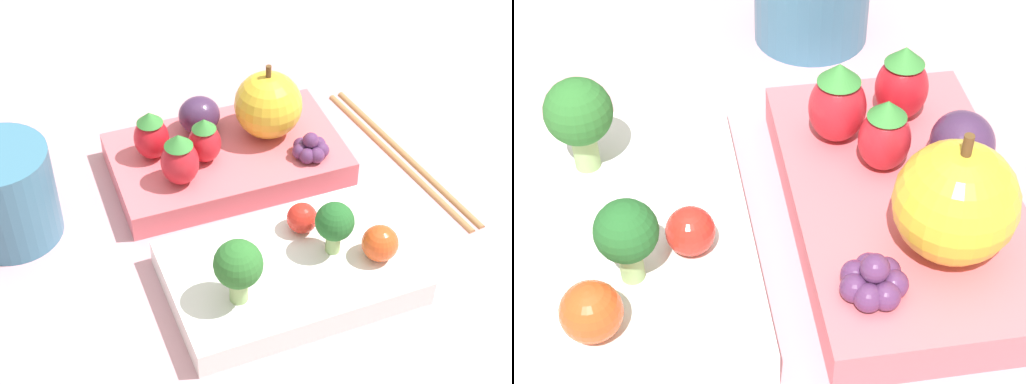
% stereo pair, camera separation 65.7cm
% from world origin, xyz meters
% --- Properties ---
extents(ground_plane, '(4.00, 4.00, 0.00)m').
position_xyz_m(ground_plane, '(0.00, 0.00, 0.00)').
color(ground_plane, '#C6939E').
extents(bento_box_savoury, '(0.19, 0.13, 0.02)m').
position_xyz_m(bento_box_savoury, '(-0.01, 0.07, 0.01)').
color(bento_box_savoury, white).
rests_on(bento_box_savoury, ground_plane).
extents(bento_box_fruit, '(0.20, 0.12, 0.02)m').
position_xyz_m(bento_box_fruit, '(-0.01, -0.07, 0.01)').
color(bento_box_fruit, '#DB6670').
rests_on(bento_box_fruit, ground_plane).
extents(broccoli_floret_0, '(0.03, 0.03, 0.04)m').
position_xyz_m(broccoli_floret_0, '(-0.05, 0.07, 0.05)').
color(broccoli_floret_0, '#93B770').
rests_on(broccoli_floret_0, bento_box_savoury).
extents(broccoli_floret_1, '(0.04, 0.04, 0.05)m').
position_xyz_m(broccoli_floret_1, '(0.03, 0.09, 0.06)').
color(broccoli_floret_1, '#93B770').
rests_on(broccoli_floret_1, bento_box_savoury).
extents(cherry_tomato_0, '(0.03, 0.03, 0.03)m').
position_xyz_m(cherry_tomato_0, '(-0.08, 0.09, 0.04)').
color(cherry_tomato_0, '#DB4C1E').
rests_on(cherry_tomato_0, bento_box_savoury).
extents(cherry_tomato_1, '(0.02, 0.02, 0.02)m').
position_xyz_m(cherry_tomato_1, '(-0.03, 0.04, 0.04)').
color(cherry_tomato_1, red).
rests_on(cherry_tomato_1, bento_box_savoury).
extents(apple, '(0.06, 0.06, 0.07)m').
position_xyz_m(apple, '(-0.05, -0.08, 0.05)').
color(apple, gold).
rests_on(apple, bento_box_fruit).
extents(strawberry_0, '(0.03, 0.03, 0.04)m').
position_xyz_m(strawberry_0, '(0.01, -0.06, 0.04)').
color(strawberry_0, red).
rests_on(strawberry_0, bento_box_fruit).
extents(strawberry_1, '(0.03, 0.03, 0.05)m').
position_xyz_m(strawberry_1, '(0.04, -0.04, 0.05)').
color(strawberry_1, red).
rests_on(strawberry_1, bento_box_fruit).
extents(strawberry_2, '(0.03, 0.03, 0.05)m').
position_xyz_m(strawberry_2, '(0.06, -0.08, 0.05)').
color(strawberry_2, red).
rests_on(strawberry_2, bento_box_fruit).
extents(plum, '(0.04, 0.03, 0.03)m').
position_xyz_m(plum, '(0.01, -0.10, 0.04)').
color(plum, '#42284C').
rests_on(plum, bento_box_fruit).
extents(grape_cluster, '(0.03, 0.03, 0.02)m').
position_xyz_m(grape_cluster, '(-0.07, -0.04, 0.03)').
color(grape_cluster, '#562D5B').
rests_on(grape_cluster, bento_box_fruit).
extents(drinking_cup, '(0.08, 0.08, 0.08)m').
position_xyz_m(drinking_cup, '(0.18, -0.05, 0.04)').
color(drinking_cup, teal).
rests_on(drinking_cup, ground_plane).
extents(chopsticks_pair, '(0.06, 0.21, 0.01)m').
position_xyz_m(chopsticks_pair, '(-0.16, -0.04, 0.00)').
color(chopsticks_pair, '#A37547').
rests_on(chopsticks_pair, ground_plane).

